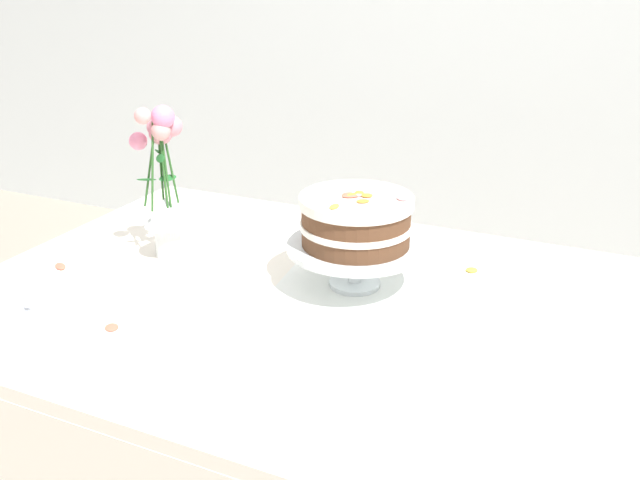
{
  "coord_description": "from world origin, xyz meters",
  "views": [
    {
      "loc": [
        0.56,
        -1.13,
        1.38
      ],
      "look_at": [
        0.04,
        0.02,
        0.86
      ],
      "focal_mm": 37.74,
      "sensor_mm": 36.0,
      "label": 1
    }
  ],
  "objects_px": {
    "dining_table": "(295,335)",
    "cake_stand": "(355,251)",
    "flower_vase": "(164,185)",
    "teacup": "(9,300)",
    "layer_cake": "(356,220)"
  },
  "relations": [
    {
      "from": "flower_vase",
      "to": "teacup",
      "type": "height_order",
      "value": "flower_vase"
    },
    {
      "from": "cake_stand",
      "to": "teacup",
      "type": "height_order",
      "value": "cake_stand"
    },
    {
      "from": "dining_table",
      "to": "teacup",
      "type": "relative_size",
      "value": 11.16
    },
    {
      "from": "layer_cake",
      "to": "cake_stand",
      "type": "bearing_deg",
      "value": 138.75
    },
    {
      "from": "dining_table",
      "to": "layer_cake",
      "type": "distance_m",
      "value": 0.28
    },
    {
      "from": "dining_table",
      "to": "cake_stand",
      "type": "distance_m",
      "value": 0.22
    },
    {
      "from": "layer_cake",
      "to": "teacup",
      "type": "height_order",
      "value": "layer_cake"
    },
    {
      "from": "dining_table",
      "to": "flower_vase",
      "type": "distance_m",
      "value": 0.46
    },
    {
      "from": "flower_vase",
      "to": "teacup",
      "type": "distance_m",
      "value": 0.41
    },
    {
      "from": "cake_stand",
      "to": "flower_vase",
      "type": "height_order",
      "value": "flower_vase"
    },
    {
      "from": "dining_table",
      "to": "flower_vase",
      "type": "height_order",
      "value": "flower_vase"
    },
    {
      "from": "dining_table",
      "to": "cake_stand",
      "type": "height_order",
      "value": "cake_stand"
    },
    {
      "from": "layer_cake",
      "to": "teacup",
      "type": "xyz_separation_m",
      "value": [
        -0.59,
        -0.38,
        -0.13
      ]
    },
    {
      "from": "dining_table",
      "to": "flower_vase",
      "type": "relative_size",
      "value": 3.88
    },
    {
      "from": "cake_stand",
      "to": "flower_vase",
      "type": "xyz_separation_m",
      "value": [
        -0.46,
        -0.03,
        0.09
      ]
    }
  ]
}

